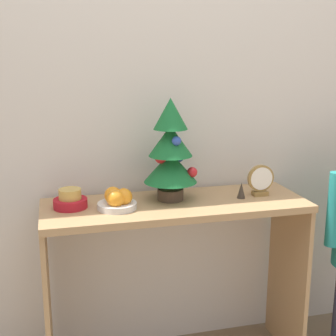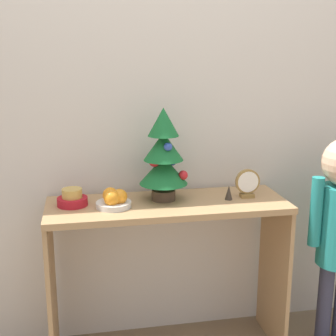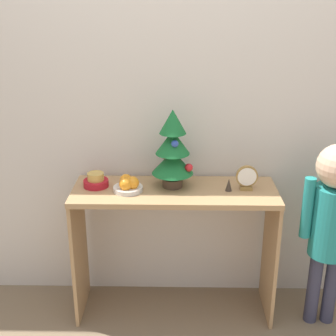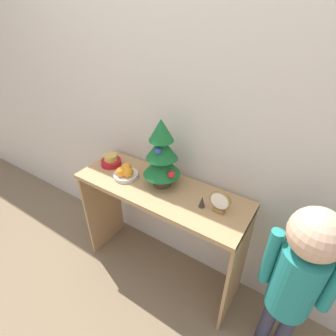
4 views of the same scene
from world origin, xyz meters
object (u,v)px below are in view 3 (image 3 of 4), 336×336
object	(u,v)px
figurine	(229,185)
singing_bowl	(96,181)
child_figure	(333,212)
desk_clock	(247,178)
mini_tree	(173,150)
fruit_bowl	(128,185)

from	to	relation	value
figurine	singing_bowl	bearing A→B (deg)	176.38
child_figure	desk_clock	bearing A→B (deg)	168.45
mini_tree	fruit_bowl	world-z (taller)	mini_tree
fruit_bowl	child_figure	size ratio (longest dim) A/B	0.15
figurine	desk_clock	bearing A→B (deg)	9.00
mini_tree	fruit_bowl	distance (m)	0.31
figurine	child_figure	world-z (taller)	child_figure
mini_tree	figurine	bearing A→B (deg)	-9.97
mini_tree	child_figure	xyz separation A→B (m)	(0.87, -0.13, -0.31)
desk_clock	figurine	xyz separation A→B (m)	(-0.10, -0.02, -0.03)
desk_clock	singing_bowl	bearing A→B (deg)	177.87
singing_bowl	desk_clock	world-z (taller)	desk_clock
mini_tree	singing_bowl	world-z (taller)	mini_tree
singing_bowl	figurine	bearing A→B (deg)	-3.62
singing_bowl	desk_clock	bearing A→B (deg)	-2.13
mini_tree	figurine	distance (m)	0.36
fruit_bowl	child_figure	bearing A→B (deg)	-3.32
figurine	child_figure	bearing A→B (deg)	-7.99
singing_bowl	child_figure	distance (m)	1.31
singing_bowl	desk_clock	size ratio (longest dim) A/B	1.00
figurine	mini_tree	bearing A→B (deg)	170.03
singing_bowl	child_figure	xyz separation A→B (m)	(1.30, -0.13, -0.12)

